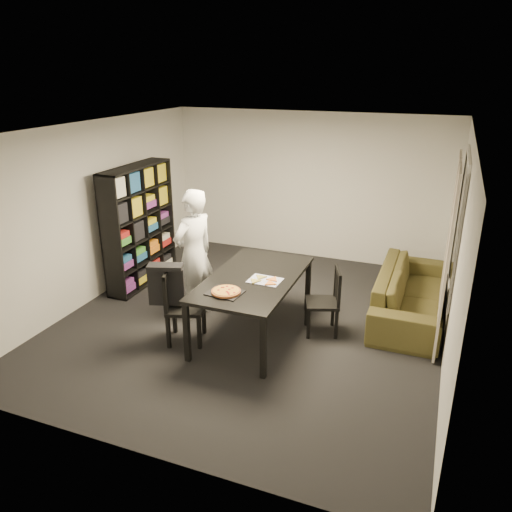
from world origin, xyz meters
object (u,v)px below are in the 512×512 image
at_px(dining_table, 253,282).
at_px(person, 194,254).
at_px(baking_tray, 225,293).
at_px(chair_right, 329,297).
at_px(pepperoni_pizza, 226,291).
at_px(chair_left, 178,301).
at_px(sofa, 411,293).
at_px(bookshelf, 140,226).

xyz_separation_m(dining_table, person, (-0.95, 0.20, 0.18)).
bearing_deg(person, baking_tray, 67.54).
relative_size(chair_right, pepperoni_pizza, 2.55).
bearing_deg(dining_table, baking_tray, -103.03).
relative_size(dining_table, chair_left, 1.99).
xyz_separation_m(chair_right, baking_tray, (-1.04, -0.94, 0.30)).
bearing_deg(dining_table, pepperoni_pizza, -101.44).
height_order(dining_table, chair_left, chair_left).
xyz_separation_m(person, baking_tray, (0.82, -0.77, -0.10)).
relative_size(person, sofa, 0.80).
relative_size(bookshelf, chair_right, 2.13).
height_order(dining_table, baking_tray, baking_tray).
distance_m(bookshelf, sofa, 4.23).
bearing_deg(baking_tray, chair_left, 176.11).
bearing_deg(chair_left, chair_right, -80.94).
bearing_deg(person, dining_table, 98.84).
bearing_deg(chair_right, sofa, 113.43).
height_order(chair_left, sofa, chair_left).
bearing_deg(chair_right, pepperoni_pizza, -67.35).
distance_m(dining_table, pepperoni_pizza, 0.59).
relative_size(chair_left, chair_right, 1.08).
height_order(bookshelf, dining_table, bookshelf).
xyz_separation_m(bookshelf, sofa, (4.16, 0.37, -0.62)).
xyz_separation_m(chair_left, person, (-0.14, 0.73, 0.35)).
bearing_deg(person, chair_right, 116.15).
height_order(bookshelf, pepperoni_pizza, bookshelf).
bearing_deg(pepperoni_pizza, bookshelf, 145.53).
relative_size(chair_left, pepperoni_pizza, 2.77).
distance_m(bookshelf, dining_table, 2.48).
xyz_separation_m(dining_table, sofa, (1.87, 1.29, -0.40)).
bearing_deg(pepperoni_pizza, chair_right, 42.80).
xyz_separation_m(bookshelf, dining_table, (2.29, -0.92, -0.22)).
bearing_deg(person, sofa, 132.00).
relative_size(chair_right, person, 0.49).
bearing_deg(baking_tray, chair_right, 42.25).
xyz_separation_m(bookshelf, person, (1.34, -0.72, -0.04)).
xyz_separation_m(chair_right, person, (-1.86, -0.17, 0.40)).
height_order(chair_right, person, person).
bearing_deg(sofa, person, 111.08).
xyz_separation_m(chair_left, chair_right, (1.71, 0.90, -0.04)).
distance_m(bookshelf, pepperoni_pizza, 2.64).
relative_size(person, baking_tray, 4.53).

